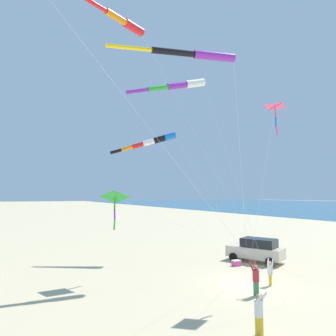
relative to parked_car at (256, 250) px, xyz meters
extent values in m
plane|color=#C6B58C|center=(4.77, 4.27, -0.95)|extent=(600.00, 600.00, 0.00)
cube|color=beige|center=(0.04, -0.09, -0.20)|extent=(3.54, 4.68, 0.84)
cube|color=black|center=(-0.11, 0.22, 0.56)|extent=(2.59, 3.03, 0.68)
cylinder|color=black|center=(1.51, -1.00, -0.62)|extent=(0.49, 0.69, 0.66)
cylinder|color=black|center=(-0.15, -1.81, -0.62)|extent=(0.49, 0.69, 0.66)
cylinder|color=black|center=(0.24, 1.63, -0.62)|extent=(0.49, 0.69, 0.66)
cylinder|color=black|center=(-1.43, 0.82, -0.62)|extent=(0.49, 0.69, 0.66)
cube|color=#EF4C93|center=(2.32, 0.34, -0.77)|extent=(0.60, 0.40, 0.36)
cube|color=white|center=(2.32, 0.34, -0.56)|extent=(0.62, 0.42, 0.06)
cube|color=#3D7F51|center=(5.70, 6.02, -0.58)|extent=(0.18, 0.31, 0.74)
cylinder|color=#B72833|center=(5.70, 6.02, 0.09)|extent=(0.38, 0.38, 0.61)
sphere|color=#A37551|center=(5.70, 6.02, 0.52)|extent=(0.23, 0.23, 0.23)
cylinder|color=#B72833|center=(5.84, 5.85, 0.56)|extent=(0.14, 0.38, 0.46)
cylinder|color=#B72833|center=(5.53, 5.89, 0.56)|extent=(0.14, 0.38, 0.46)
cube|color=gold|center=(8.68, 9.33, -0.60)|extent=(0.19, 0.30, 0.70)
cylinder|color=silver|center=(8.68, 9.33, 0.04)|extent=(0.38, 0.38, 0.58)
sphere|color=#A37551|center=(8.68, 9.33, 0.44)|extent=(0.22, 0.22, 0.22)
cylinder|color=silver|center=(8.51, 9.44, 0.48)|extent=(0.16, 0.36, 0.44)
cylinder|color=silver|center=(8.79, 9.50, 0.48)|extent=(0.16, 0.36, 0.44)
cube|color=gold|center=(3.68, 5.04, -0.63)|extent=(0.28, 0.24, 0.65)
cylinder|color=silver|center=(3.68, 5.04, -0.03)|extent=(0.41, 0.41, 0.54)
sphere|color=tan|center=(3.68, 5.04, 0.34)|extent=(0.20, 0.20, 0.20)
cylinder|color=silver|center=(3.64, 4.85, 0.38)|extent=(0.32, 0.24, 0.41)
cylinder|color=silver|center=(3.50, 5.08, 0.38)|extent=(0.32, 0.24, 0.41)
cylinder|color=white|center=(5.54, -0.11, 12.84)|extent=(1.71, 0.57, 1.00)
cylinder|color=purple|center=(7.09, -0.12, 12.38)|extent=(1.68, 0.47, 0.90)
cylinder|color=green|center=(8.63, -0.12, 11.93)|extent=(1.65, 0.36, 0.80)
cylinder|color=purple|center=(10.18, -0.12, 11.47)|extent=(1.62, 0.26, 0.70)
cylinder|color=white|center=(3.22, 1.27, 5.99)|extent=(3.10, 2.78, 13.88)
cylinder|color=white|center=(12.31, 7.21, 7.03)|extent=(13.92, 0.97, 15.97)
cylinder|color=red|center=(8.21, -6.73, 20.25)|extent=(2.38, 1.73, 0.89)
cylinder|color=orange|center=(10.21, -5.73, 20.16)|extent=(2.28, 1.52, 0.67)
cylinder|color=red|center=(12.21, -4.74, 20.07)|extent=(2.17, 1.32, 0.45)
cylinder|color=white|center=(2.57, -4.50, 9.58)|extent=(9.30, 5.46, 21.05)
cylinder|color=purple|center=(8.68, 6.79, 11.16)|extent=(2.16, 0.81, 0.48)
cylinder|color=black|center=(10.75, 6.38, 11.09)|extent=(2.14, 0.70, 0.37)
cylinder|color=yellow|center=(12.82, 5.97, 11.01)|extent=(2.11, 0.59, 0.26)
cylinder|color=white|center=(4.30, 3.50, 5.07)|extent=(6.71, 7.01, 12.05)
cylinder|color=blue|center=(4.98, -5.44, 9.77)|extent=(1.32, 1.01, 0.90)
cylinder|color=black|center=(5.90, -5.80, 9.48)|extent=(1.27, 0.94, 0.83)
cylinder|color=white|center=(6.82, -6.16, 9.19)|extent=(1.23, 0.87, 0.76)
cylinder|color=red|center=(7.74, -6.53, 8.89)|extent=(1.19, 0.80, 0.70)
cylinder|color=orange|center=(8.66, -6.89, 8.60)|extent=(1.14, 0.73, 0.63)
cylinder|color=black|center=(9.58, -7.25, 8.31)|extent=(1.10, 0.66, 0.57)
cylinder|color=white|center=(2.15, -3.36, 4.41)|extent=(4.75, 3.80, 10.72)
pyramid|color=green|center=(11.60, -0.12, 4.28)|extent=(1.73, 1.47, 0.71)
cylinder|color=black|center=(11.63, -0.07, 4.21)|extent=(0.52, 0.99, 0.81)
cylinder|color=green|center=(11.64, -0.09, 3.80)|extent=(0.15, 0.17, 0.68)
cylinder|color=purple|center=(11.62, -0.15, 3.13)|extent=(0.20, 0.22, 0.68)
cylinder|color=green|center=(11.60, -0.22, 2.46)|extent=(0.14, 0.20, 0.68)
cylinder|color=white|center=(6.16, 2.84, 1.60)|extent=(10.94, 5.83, 5.11)
pyramid|color=#EF4C93|center=(3.55, 5.73, 9.70)|extent=(1.28, 0.88, 0.28)
cylinder|color=black|center=(3.55, 5.74, 9.63)|extent=(0.08, 1.11, 0.20)
cylinder|color=#EF4C93|center=(3.52, 5.72, 9.29)|extent=(0.18, 0.16, 0.57)
cylinder|color=blue|center=(3.47, 5.68, 8.73)|extent=(0.16, 0.15, 0.57)
cylinder|color=#EF4C93|center=(3.44, 5.70, 8.17)|extent=(0.15, 0.18, 0.57)
cylinder|color=white|center=(2.30, 3.05, 4.32)|extent=(2.51, 5.40, 10.53)
camera|label=1|loc=(16.78, 17.96, 4.27)|focal=30.75mm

